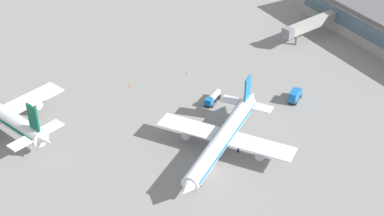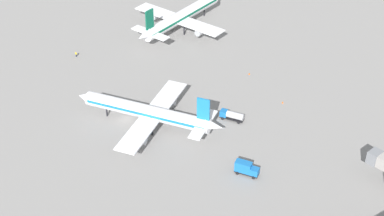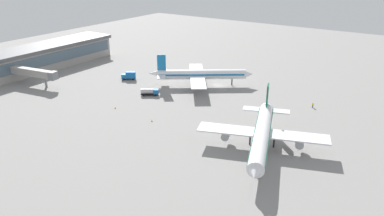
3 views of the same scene
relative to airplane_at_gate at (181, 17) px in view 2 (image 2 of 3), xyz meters
The scene contains 8 objects.
ground 53.21m from the airplane_at_gate, 137.64° to the right, with size 288.00×288.00×0.00m, color gray.
airplane_at_gate is the anchor object (origin of this frame).
airplane_taxiing 54.60m from the airplane_at_gate, 130.55° to the right, with size 29.47×34.85×12.34m.
catering_truck 74.26m from the airplane_at_gate, 110.22° to the right, with size 4.68×5.71×3.30m.
fuel_truck 53.21m from the airplane_at_gate, 107.39° to the right, with size 5.07×6.30×2.50m.
ground_crew_worker 37.26m from the airplane_at_gate, behind, with size 0.51×0.53×1.67m.
safety_cone_near_gate 52.23m from the airplane_at_gate, 89.64° to the right, with size 0.44×0.44×0.60m, color #EA590C.
safety_cone_mid_apron 35.58m from the airplane_at_gate, 87.29° to the right, with size 0.44×0.44×0.60m, color #EA590C.
Camera 2 is at (-50.55, -110.45, 88.73)m, focal length 53.28 mm.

